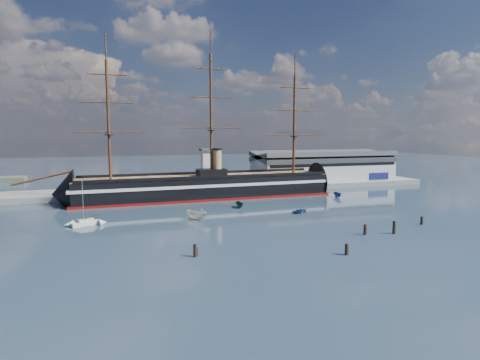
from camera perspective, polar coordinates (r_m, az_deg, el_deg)
name	(u,v)px	position (r m, az deg, el deg)	size (l,w,h in m)	color
ground	(224,208)	(123.56, -2.32, -3.95)	(600.00, 600.00, 0.00)	#203443
quay	(222,190)	(160.43, -2.52, -1.49)	(180.00, 18.00, 2.00)	slate
warehouse	(323,167)	(182.25, 11.76, 1.88)	(63.00, 21.00, 11.60)	#B7BABC
quay_tower	(207,167)	(154.64, -4.72, 1.82)	(5.00, 5.00, 15.00)	silver
warship	(201,187)	(141.45, -5.52, -0.97)	(113.04, 18.05, 53.94)	black
sailboat	(86,223)	(107.04, -21.06, -5.68)	(7.31, 4.43, 11.26)	silver
motorboat_a	(196,220)	(107.31, -6.32, -5.62)	(7.61, 2.79, 3.04)	beige
motorboat_b	(301,213)	(117.34, 8.64, -4.60)	(3.35, 1.34, 1.56)	#224B86
motorboat_c	(240,208)	(123.62, -0.03, -3.94)	(5.55, 2.03, 2.22)	#164028
motorboat_d	(202,215)	(113.03, -5.38, -4.98)	(5.15, 2.23, 1.89)	silver
motorboat_f	(338,197)	(147.51, 13.72, -2.40)	(5.62, 2.06, 2.25)	navy
piling_near_left	(195,257)	(76.12, -6.41, -10.79)	(0.64, 0.64, 3.11)	black
piling_near_mid	(346,255)	(79.31, 14.88, -10.26)	(0.64, 0.64, 2.87)	black
piling_near_right	(394,234)	(98.58, 21.02, -7.14)	(0.64, 0.64, 3.67)	black
piling_far_right	(421,224)	(111.09, 24.40, -5.77)	(0.64, 0.64, 2.75)	black
piling_extra	(365,235)	(95.49, 17.32, -7.44)	(0.64, 0.64, 3.12)	black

